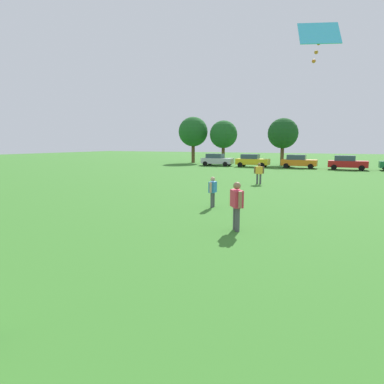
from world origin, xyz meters
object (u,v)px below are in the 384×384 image
Objects in this scene: parked_car_red_3 at (347,163)px; tree_far_left at (193,132)px; parked_car_yellow_1 at (252,160)px; parked_car_silver_0 at (217,160)px; parked_car_orange_2 at (298,161)px; tree_far_right at (283,133)px; bystander_near_trees at (259,172)px; adult_bystander at (237,202)px; bystander_midfield at (213,189)px; kite at (319,36)px; tree_center at (223,135)px.

parked_car_red_3 is 23.57m from tree_far_left.
parked_car_silver_0 is at bearing 179.86° from parked_car_yellow_1.
parked_car_orange_2 is 6.84m from tree_far_right.
bystander_near_trees is 18.84m from parked_car_yellow_1.
parked_car_red_3 is (3.79, 31.84, -0.19)m from adult_bystander.
tree_far_right reaches higher than bystander_midfield.
tree_far_left reaches higher than parked_car_yellow_1.
parked_car_red_3 is (1.21, 33.31, -5.06)m from kite.
parked_car_orange_2 is 18.19m from tree_far_left.
tree_far_left is at bearing 138.48° from parked_car_silver_0.
kite is 42.20m from tree_center.
adult_bystander reaches higher than parked_car_yellow_1.
parked_car_silver_0 is at bearing -41.52° from tree_far_left.
tree_far_right is (3.00, 5.34, 3.65)m from parked_car_yellow_1.
bystander_midfield is 28.71m from parked_car_yellow_1.
parked_car_silver_0 is at bearing -162.01° from bystander_midfield.
parked_car_yellow_1 is 5.90m from parked_car_orange_2.
tree_far_right is at bearing 33.62° from parked_car_silver_0.
kite reaches higher than bystander_midfield.
parked_car_red_3 reaches higher than bystander_midfield.
kite is at bearing 41.46° from bystander_midfield.
parked_car_silver_0 is at bearing -14.11° from adult_bystander.
parked_car_red_3 is (5.57, -0.44, 0.00)m from parked_car_orange_2.
bystander_near_trees is 0.24× the size of tree_far_right.
tree_far_left is (-21.35, 38.82, -0.98)m from kite.
tree_far_right reaches higher than bystander_near_trees.
tree_center is (-11.31, 33.71, 3.56)m from bystander_midfield.
tree_center is at bearing 137.53° from parked_car_yellow_1.
bystander_midfield is 35.74m from tree_center.
tree_center reaches higher than bystander_near_trees.
parked_car_silver_0 is (-10.22, 18.12, -0.10)m from bystander_near_trees.
kite is (5.05, -15.32, 4.95)m from bystander_near_trees.
parked_car_yellow_1 is at bearing -119.30° from tree_far_right.
tree_center is at bearing 156.50° from parked_car_orange_2.
parked_car_silver_0 is 1.00× the size of parked_car_red_3.
tree_far_right reaches higher than parked_car_silver_0.
parked_car_red_3 is (16.47, -0.13, 0.00)m from parked_car_silver_0.
parked_car_silver_0 is (-15.27, 33.44, -5.06)m from kite.
parked_car_yellow_1 reaches higher than bystander_near_trees.
bystander_near_trees is at bearing -84.62° from tree_far_right.
parked_car_orange_2 reaches higher than bystander_midfield.
kite reaches higher than parked_car_yellow_1.
bystander_midfield is at bearing -91.17° from parked_car_orange_2.
kite is 33.71m from parked_car_red_3.
parked_car_yellow_1 is at bearing -22.26° from adult_bystander.
tree_center is at bearing 162.19° from parked_car_red_3.
parked_car_orange_2 is at bearing 176.74° from bystander_midfield.
tree_far_right reaches higher than adult_bystander.
tree_far_right reaches higher than kite.
parked_car_yellow_1 is 1.00× the size of parked_car_red_3.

